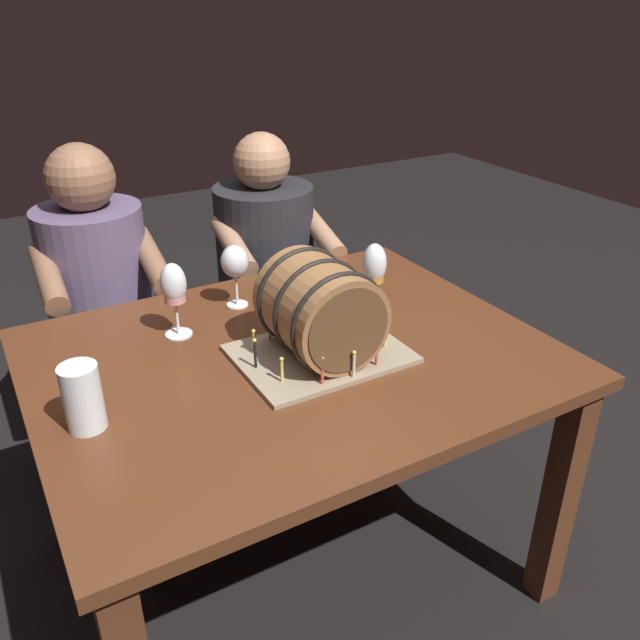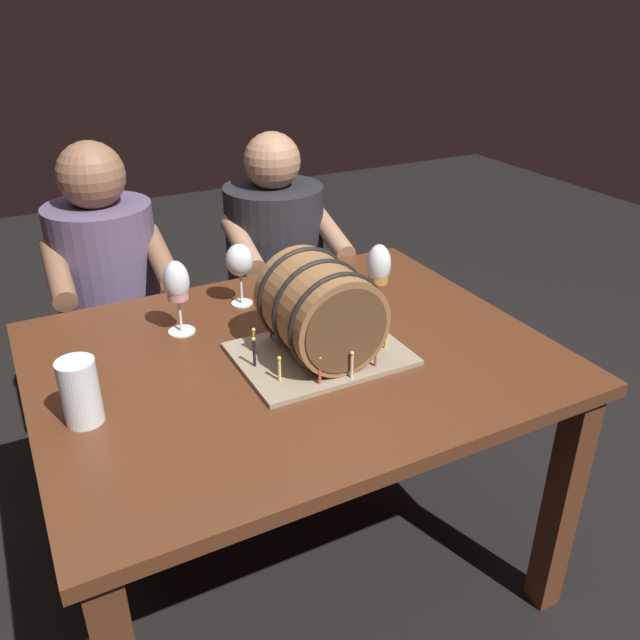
{
  "view_description": "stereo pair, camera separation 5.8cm",
  "coord_description": "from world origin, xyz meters",
  "px_view_note": "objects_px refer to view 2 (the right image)",
  "views": [
    {
      "loc": [
        -0.64,
        -1.26,
        1.56
      ],
      "look_at": [
        0.05,
        -0.05,
        0.84
      ],
      "focal_mm": 36.51,
      "sensor_mm": 36.0,
      "label": 1
    },
    {
      "loc": [
        -0.59,
        -1.29,
        1.56
      ],
      "look_at": [
        0.05,
        -0.05,
        0.84
      ],
      "focal_mm": 36.51,
      "sensor_mm": 36.0,
      "label": 2
    }
  ],
  "objects_px": {
    "wine_glass_empty": "(239,261)",
    "wine_glass_rose": "(177,285)",
    "person_seated_right": "(277,291)",
    "barrel_cake": "(320,312)",
    "person_seated_left": "(115,324)",
    "beer_pint": "(81,395)",
    "wine_glass_amber": "(379,268)",
    "dining_table": "(293,388)"
  },
  "relations": [
    {
      "from": "beer_pint",
      "to": "person_seated_right",
      "type": "xyz_separation_m",
      "value": [
        0.81,
        0.85,
        -0.28
      ]
    },
    {
      "from": "wine_glass_amber",
      "to": "wine_glass_empty",
      "type": "bearing_deg",
      "value": 149.13
    },
    {
      "from": "wine_glass_amber",
      "to": "person_seated_left",
      "type": "distance_m",
      "value": 0.97
    },
    {
      "from": "dining_table",
      "to": "wine_glass_amber",
      "type": "xyz_separation_m",
      "value": [
        0.32,
        0.12,
        0.23
      ]
    },
    {
      "from": "person_seated_left",
      "to": "person_seated_right",
      "type": "distance_m",
      "value": 0.6
    },
    {
      "from": "dining_table",
      "to": "wine_glass_amber",
      "type": "relative_size",
      "value": 6.59
    },
    {
      "from": "barrel_cake",
      "to": "wine_glass_amber",
      "type": "distance_m",
      "value": 0.32
    },
    {
      "from": "wine_glass_amber",
      "to": "wine_glass_rose",
      "type": "xyz_separation_m",
      "value": [
        -0.54,
        0.11,
        0.01
      ]
    },
    {
      "from": "wine_glass_empty",
      "to": "beer_pint",
      "type": "height_order",
      "value": "wine_glass_empty"
    },
    {
      "from": "wine_glass_empty",
      "to": "wine_glass_rose",
      "type": "xyz_separation_m",
      "value": [
        -0.2,
        -0.09,
        0.0
      ]
    },
    {
      "from": "wine_glass_empty",
      "to": "person_seated_right",
      "type": "bearing_deg",
      "value": 56.26
    },
    {
      "from": "wine_glass_rose",
      "to": "beer_pint",
      "type": "bearing_deg",
      "value": -135.43
    },
    {
      "from": "wine_glass_rose",
      "to": "beer_pint",
      "type": "xyz_separation_m",
      "value": [
        -0.3,
        -0.29,
        -0.07
      ]
    },
    {
      "from": "dining_table",
      "to": "wine_glass_empty",
      "type": "relative_size",
      "value": 6.85
    },
    {
      "from": "barrel_cake",
      "to": "person_seated_right",
      "type": "distance_m",
      "value": 0.93
    },
    {
      "from": "dining_table",
      "to": "wine_glass_empty",
      "type": "bearing_deg",
      "value": 91.83
    },
    {
      "from": "dining_table",
      "to": "wine_glass_amber",
      "type": "bearing_deg",
      "value": 19.95
    },
    {
      "from": "wine_glass_rose",
      "to": "person_seated_left",
      "type": "relative_size",
      "value": 0.18
    },
    {
      "from": "beer_pint",
      "to": "person_seated_right",
      "type": "distance_m",
      "value": 1.21
    },
    {
      "from": "wine_glass_amber",
      "to": "dining_table",
      "type": "bearing_deg",
      "value": -160.05
    },
    {
      "from": "barrel_cake",
      "to": "beer_pint",
      "type": "xyz_separation_m",
      "value": [
        -0.56,
        -0.01,
        -0.06
      ]
    },
    {
      "from": "dining_table",
      "to": "beer_pint",
      "type": "relative_size",
      "value": 8.59
    },
    {
      "from": "barrel_cake",
      "to": "beer_pint",
      "type": "bearing_deg",
      "value": -178.81
    },
    {
      "from": "dining_table",
      "to": "person_seated_left",
      "type": "height_order",
      "value": "person_seated_left"
    },
    {
      "from": "dining_table",
      "to": "person_seated_left",
      "type": "xyz_separation_m",
      "value": [
        -0.3,
        0.78,
        -0.1
      ]
    },
    {
      "from": "person_seated_left",
      "to": "wine_glass_amber",
      "type": "bearing_deg",
      "value": -46.81
    },
    {
      "from": "beer_pint",
      "to": "person_seated_left",
      "type": "height_order",
      "value": "person_seated_left"
    },
    {
      "from": "wine_glass_amber",
      "to": "person_seated_left",
      "type": "relative_size",
      "value": 0.17
    },
    {
      "from": "wine_glass_amber",
      "to": "person_seated_right",
      "type": "distance_m",
      "value": 0.75
    },
    {
      "from": "barrel_cake",
      "to": "beer_pint",
      "type": "height_order",
      "value": "barrel_cake"
    },
    {
      "from": "barrel_cake",
      "to": "wine_glass_empty",
      "type": "distance_m",
      "value": 0.37
    },
    {
      "from": "barrel_cake",
      "to": "beer_pint",
      "type": "relative_size",
      "value": 2.79
    },
    {
      "from": "dining_table",
      "to": "wine_glass_rose",
      "type": "height_order",
      "value": "wine_glass_rose"
    },
    {
      "from": "wine_glass_rose",
      "to": "barrel_cake",
      "type": "bearing_deg",
      "value": -46.38
    },
    {
      "from": "barrel_cake",
      "to": "wine_glass_empty",
      "type": "xyz_separation_m",
      "value": [
        -0.06,
        0.37,
        0.01
      ]
    },
    {
      "from": "barrel_cake",
      "to": "wine_glass_empty",
      "type": "height_order",
      "value": "barrel_cake"
    },
    {
      "from": "beer_pint",
      "to": "wine_glass_empty",
      "type": "bearing_deg",
      "value": 37.08
    },
    {
      "from": "dining_table",
      "to": "wine_glass_empty",
      "type": "xyz_separation_m",
      "value": [
        -0.01,
        0.32,
        0.24
      ]
    },
    {
      "from": "beer_pint",
      "to": "person_seated_right",
      "type": "bearing_deg",
      "value": 46.13
    },
    {
      "from": "person_seated_left",
      "to": "person_seated_right",
      "type": "height_order",
      "value": "person_seated_left"
    },
    {
      "from": "dining_table",
      "to": "barrel_cake",
      "type": "distance_m",
      "value": 0.24
    },
    {
      "from": "wine_glass_amber",
      "to": "beer_pint",
      "type": "bearing_deg",
      "value": -167.86
    }
  ]
}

